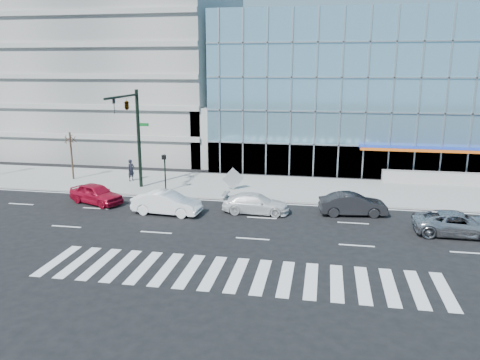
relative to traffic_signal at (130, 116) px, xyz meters
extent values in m
plane|color=black|center=(11.00, -4.57, -6.16)|extent=(160.00, 160.00, 0.00)
cube|color=gray|center=(11.00, 3.43, -6.09)|extent=(120.00, 8.00, 0.15)
cube|color=#7AB1CC|center=(25.00, 21.43, 1.34)|extent=(42.00, 26.00, 15.00)
cube|color=gray|center=(-9.00, 21.43, 3.84)|extent=(24.00, 24.00, 20.00)
cube|color=gray|center=(5.00, 13.43, -3.16)|extent=(6.00, 8.00, 6.00)
cylinder|color=black|center=(0.00, 1.43, -2.01)|extent=(0.28, 0.28, 8.00)
cylinder|color=black|center=(0.00, -1.37, 1.59)|extent=(0.18, 5.60, 0.18)
imported|color=black|center=(0.00, -2.77, 0.99)|extent=(0.18, 0.22, 1.10)
imported|color=black|center=(0.00, -0.57, 0.99)|extent=(0.48, 2.24, 0.90)
cube|color=#0C591E|center=(0.45, 1.43, -0.81)|extent=(0.90, 0.05, 0.25)
cylinder|color=black|center=(2.50, 0.43, -4.51)|extent=(0.12, 0.12, 3.00)
cube|color=black|center=(2.50, 0.28, -3.21)|extent=(0.30, 0.25, 0.35)
cylinder|color=#332319|center=(-7.00, 2.93, -3.91)|extent=(0.16, 0.16, 4.20)
ellipsoid|color=#332319|center=(-7.00, 2.93, -2.23)|extent=(1.10, 1.10, 0.90)
imported|color=#ABAAAF|center=(23.03, -5.71, -5.45)|extent=(5.18, 2.44, 1.43)
imported|color=silver|center=(10.43, -3.53, -5.49)|extent=(4.66, 1.91, 1.35)
imported|color=white|center=(4.43, -4.85, -5.38)|extent=(4.87, 2.02, 1.57)
imported|color=black|center=(17.03, -2.77, -5.41)|extent=(4.73, 2.19, 1.50)
imported|color=maroon|center=(-1.57, -3.38, -5.42)|extent=(4.71, 3.23, 1.49)
imported|color=black|center=(-1.63, 3.25, -5.06)|extent=(0.70, 0.82, 1.90)
cube|color=#A8A8A8|center=(7.75, 1.85, -5.10)|extent=(1.69, 0.82, 1.84)
camera|label=1|loc=(14.96, -34.32, 3.72)|focal=35.00mm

